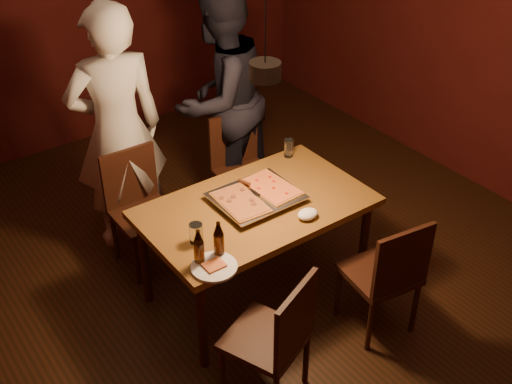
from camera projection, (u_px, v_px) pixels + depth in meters
room_shell at (265, 127)px, 3.74m from camera, size 6.00×6.00×6.00m
dining_table at (256, 214)px, 4.26m from camera, size 1.50×0.90×0.75m
chair_far_left at (138, 198)px, 4.66m from camera, size 0.42×0.42×0.49m
chair_far_right at (240, 159)px, 5.12m from camera, size 0.47×0.47×0.49m
chair_near_left at (278, 331)px, 3.56m from camera, size 0.55×0.55×0.49m
chair_near_right at (389, 268)px, 4.01m from camera, size 0.48×0.48×0.49m
pizza_tray at (256, 198)px, 4.24m from camera, size 0.59×0.49×0.05m
pizza_meat at (240, 202)px, 4.14m from camera, size 0.27×0.41×0.02m
pizza_cheese at (271, 187)px, 4.29m from camera, size 0.28×0.41×0.02m
spatula at (255, 192)px, 4.23m from camera, size 0.10×0.24×0.04m
beer_bottle_a at (199, 247)px, 3.66m from camera, size 0.06×0.06×0.24m
beer_bottle_b at (219, 239)px, 3.72m from camera, size 0.06×0.06×0.24m
water_glass_left at (196, 233)px, 3.85m from camera, size 0.08×0.08×0.13m
water_glass_right at (289, 148)px, 4.70m from camera, size 0.07×0.07×0.14m
plate_slice at (214, 267)px, 3.68m from camera, size 0.27×0.27×0.03m
napkin at (308, 214)px, 4.08m from camera, size 0.14×0.11×0.06m
diner_white at (117, 131)px, 4.63m from camera, size 0.77×0.57×1.91m
diner_dark at (220, 99)px, 5.11m from camera, size 1.08×0.94×1.88m
pendant_lamp at (265, 69)px, 3.54m from camera, size 0.18×0.18×1.10m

